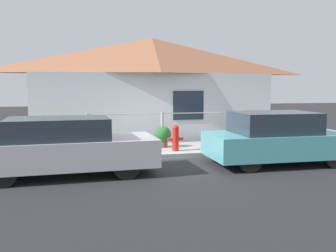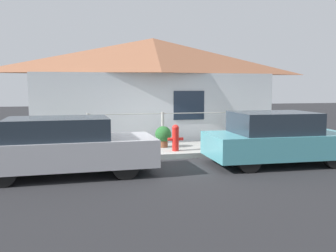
# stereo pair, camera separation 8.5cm
# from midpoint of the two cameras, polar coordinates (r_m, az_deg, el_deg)

# --- Properties ---
(ground_plane) EXTENTS (60.00, 60.00, 0.00)m
(ground_plane) POSITION_cam_midpoint_polar(r_m,az_deg,el_deg) (10.46, 1.36, -5.05)
(ground_plane) COLOR #262628
(sidewalk) EXTENTS (24.00, 2.19, 0.15)m
(sidewalk) POSITION_cam_midpoint_polar(r_m,az_deg,el_deg) (11.49, -0.06, -3.67)
(sidewalk) COLOR #9E9E99
(sidewalk) RESTS_ON ground_plane
(house) EXTENTS (8.84, 2.23, 3.76)m
(house) POSITION_cam_midpoint_polar(r_m,az_deg,el_deg) (13.78, -2.52, 9.91)
(house) COLOR silver
(house) RESTS_ON ground_plane
(fence) EXTENTS (4.90, 0.10, 1.03)m
(fence) POSITION_cam_midpoint_polar(r_m,az_deg,el_deg) (12.31, -1.09, 0.01)
(fence) COLOR #999993
(fence) RESTS_ON sidewalk
(car_left) EXTENTS (4.07, 1.79, 1.32)m
(car_left) POSITION_cam_midpoint_polar(r_m,az_deg,el_deg) (8.76, -15.80, -3.03)
(car_left) COLOR #B7B7BC
(car_left) RESTS_ON ground_plane
(car_right) EXTENTS (3.69, 1.78, 1.36)m
(car_right) POSITION_cam_midpoint_polar(r_m,az_deg,el_deg) (10.07, 16.01, -1.84)
(car_right) COLOR teal
(car_right) RESTS_ON ground_plane
(fire_hydrant) EXTENTS (0.46, 0.20, 0.77)m
(fire_hydrant) POSITION_cam_midpoint_polar(r_m,az_deg,el_deg) (10.85, 0.91, -1.71)
(fire_hydrant) COLOR red
(fire_hydrant) RESTS_ON sidewalk
(potted_plant_near_hydrant) EXTENTS (0.50, 0.50, 0.65)m
(potted_plant_near_hydrant) POSITION_cam_midpoint_polar(r_m,az_deg,el_deg) (11.51, -0.99, -1.44)
(potted_plant_near_hydrant) COLOR brown
(potted_plant_near_hydrant) RESTS_ON sidewalk
(potted_plant_by_fence) EXTENTS (0.51, 0.51, 0.61)m
(potted_plant_by_fence) POSITION_cam_midpoint_polar(r_m,az_deg,el_deg) (11.30, -14.39, -1.93)
(potted_plant_by_fence) COLOR #9E5638
(potted_plant_by_fence) RESTS_ON sidewalk
(potted_plant_corner) EXTENTS (0.40, 0.40, 0.56)m
(potted_plant_corner) POSITION_cam_midpoint_polar(r_m,az_deg,el_deg) (12.83, 10.12, -1.01)
(potted_plant_corner) COLOR #9E5638
(potted_plant_corner) RESTS_ON sidewalk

